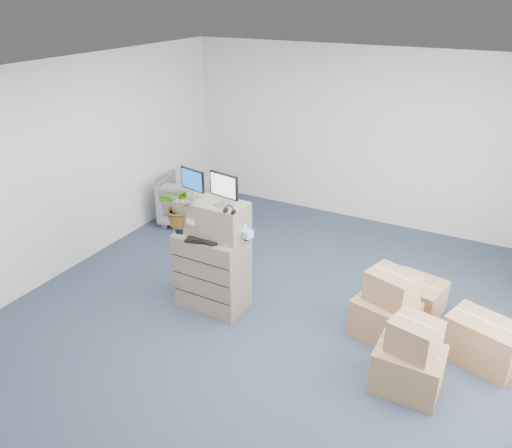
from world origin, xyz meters
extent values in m
plane|color=#2A374C|center=(0.00, 0.00, 0.00)|extent=(7.00, 7.00, 0.00)
cube|color=silver|center=(0.00, 3.51, 1.40)|extent=(6.00, 0.02, 2.80)
cube|color=gray|center=(-0.74, 0.14, 0.48)|extent=(0.83, 0.51, 0.96)
cube|color=gray|center=(-0.74, 0.19, 1.16)|extent=(0.83, 0.42, 0.41)
cube|color=#99999E|center=(-0.98, 0.18, 1.38)|extent=(0.21, 0.17, 0.01)
cylinder|color=#99999E|center=(-0.98, 0.18, 1.42)|extent=(0.03, 0.03, 0.08)
cube|color=black|center=(-0.98, 0.18, 1.59)|extent=(0.35, 0.10, 0.25)
cube|color=navy|center=(-0.99, 0.17, 1.59)|extent=(0.32, 0.07, 0.22)
cube|color=#99999E|center=(-0.54, 0.15, 1.38)|extent=(0.23, 0.18, 0.01)
cylinder|color=#99999E|center=(-0.54, 0.15, 1.43)|extent=(0.03, 0.03, 0.09)
cube|color=black|center=(-0.54, 0.15, 1.61)|extent=(0.39, 0.10, 0.28)
cube|color=silver|center=(-0.55, 0.14, 1.61)|extent=(0.35, 0.07, 0.24)
torus|color=black|center=(-0.40, 0.01, 1.40)|extent=(0.12, 0.02, 0.12)
cube|color=black|center=(-0.74, -0.02, 0.97)|extent=(0.42, 0.26, 0.02)
ellipsoid|color=silver|center=(-0.43, 0.00, 0.98)|extent=(0.11, 0.07, 0.03)
cylinder|color=#9B9EA4|center=(-0.70, 0.21, 1.09)|extent=(0.07, 0.07, 0.26)
cube|color=silver|center=(-0.75, 0.21, 0.97)|extent=(0.06, 0.05, 0.02)
cube|color=black|center=(-0.75, 0.21, 1.04)|extent=(0.06, 0.04, 0.12)
cube|color=black|center=(-0.39, 0.27, 0.99)|extent=(0.22, 0.18, 0.06)
cube|color=#3B6FCB|center=(-0.35, 0.21, 1.06)|extent=(0.25, 0.16, 0.09)
cylinder|color=#A3BE99|center=(-1.08, 0.05, 0.97)|extent=(0.20, 0.20, 0.01)
cylinder|color=black|center=(-1.08, 0.05, 1.04)|extent=(0.17, 0.17, 0.13)
imported|color=#205919|center=(-1.08, 0.05, 1.23)|extent=(0.45, 0.50, 0.38)
imported|color=slate|center=(-2.40, 2.02, 0.43)|extent=(1.02, 0.98, 0.86)
cube|color=olive|center=(1.28, 0.52, 0.23)|extent=(0.75, 0.64, 0.45)
cube|color=olive|center=(1.70, -0.18, 0.23)|extent=(0.63, 0.52, 0.46)
cube|color=olive|center=(1.49, 1.18, 0.20)|extent=(0.70, 0.66, 0.40)
cube|color=olive|center=(1.31, 0.56, 0.62)|extent=(0.60, 0.54, 0.35)
cube|color=olive|center=(1.71, -0.17, 0.62)|extent=(0.50, 0.46, 0.33)
cube|color=olive|center=(2.30, 0.57, 0.25)|extent=(0.81, 0.66, 0.50)
camera|label=1|loc=(2.16, -4.19, 3.58)|focal=35.00mm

